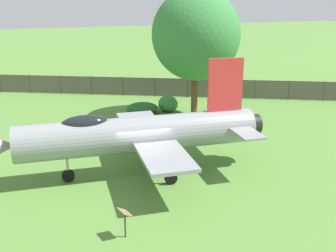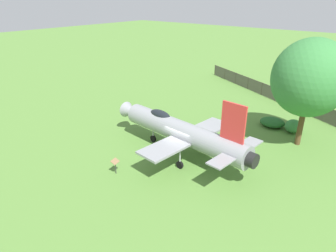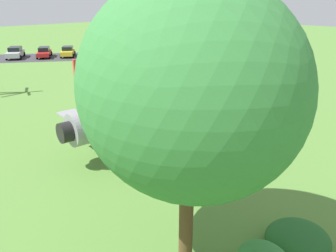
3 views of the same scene
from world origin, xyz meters
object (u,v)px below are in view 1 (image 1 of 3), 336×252
Objects in this scene: display_jet at (132,134)px; info_plaque at (125,216)px; shrub_near_fence at (168,104)px; shade_tree at (196,35)px; shrub_by_tree at (142,108)px.

display_jet reaches higher than info_plaque.
display_jet is 11.73m from shrub_near_fence.
shade_tree is 3.77× the size of shrub_by_tree.
shrub_near_fence reaches higher than info_plaque.
info_plaque is (-5.19, 1.80, -1.25)m from display_jet.
shrub_by_tree is at bearing -104.44° from display_jet.
shrub_near_fence is 17.06m from info_plaque.
shrub_near_fence is 0.75× the size of shrub_by_tree.
display_jet is 5.68× the size of shrub_by_tree.
shrub_near_fence is 2.04m from shrub_by_tree.
shade_tree is at bearing -33.73° from info_plaque.
shade_tree is 5.83m from shrub_near_fence.
shade_tree is 6.75m from shrub_by_tree.
shade_tree reaches higher than shrub_by_tree.
display_jet is at bearing 138.68° from shade_tree.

